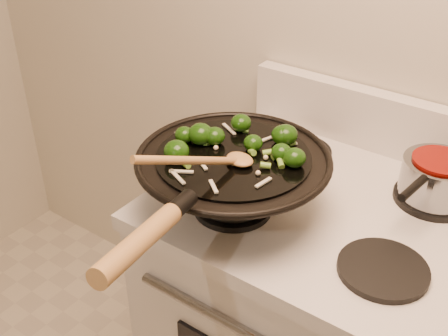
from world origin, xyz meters
The scene contains 5 objects.
stove centered at (-0.12, 1.17, 0.47)m, with size 0.78×0.67×1.08m.
wok centered at (-0.30, 1.01, 1.01)m, with size 0.43×0.70×0.21m.
stirfry centered at (-0.31, 1.05, 1.08)m, with size 0.32×0.29×0.05m.
wooden_spoon centered at (-0.29, 0.93, 1.10)m, with size 0.10×0.29×0.12m.
saucepan centered at (0.06, 1.32, 0.98)m, with size 0.17×0.27×0.10m.
Camera 1 is at (0.28, 0.17, 1.69)m, focal length 45.00 mm.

